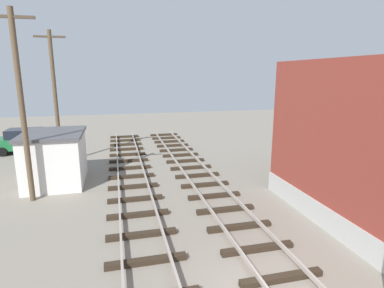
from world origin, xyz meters
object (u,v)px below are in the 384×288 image
(control_hut, at_px, (55,158))
(utility_pole_far, at_px, (55,96))
(utility_pole_near, at_px, (22,105))
(parked_car_green, at_px, (25,140))

(control_hut, distance_m, utility_pole_far, 5.01)
(control_hut, bearing_deg, utility_pole_near, -107.28)
(parked_car_green, relative_size, utility_pole_near, 0.50)
(parked_car_green, distance_m, utility_pole_far, 5.84)
(parked_car_green, bearing_deg, control_hut, -66.24)
(control_hut, distance_m, utility_pole_near, 3.80)
(utility_pole_near, relative_size, utility_pole_far, 1.01)
(parked_car_green, height_order, utility_pole_far, utility_pole_far)
(control_hut, height_order, parked_car_green, control_hut)
(control_hut, height_order, utility_pole_far, utility_pole_far)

